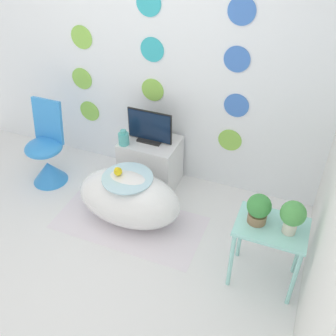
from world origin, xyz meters
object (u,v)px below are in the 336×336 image
potted_plant_right (293,215)px  vase (124,138)px  tv (150,128)px  chair (47,158)px  potted_plant_left (259,208)px  bathtub (129,198)px

potted_plant_right → vase: bearing=158.0°
tv → vase: tv is taller
chair → potted_plant_left: size_ratio=3.66×
bathtub → chair: bearing=168.1°
chair → vase: chair is taller
vase → potted_plant_right: size_ratio=0.58×
bathtub → potted_plant_left: bearing=-10.3°
vase → bathtub: bearing=-59.9°
bathtub → potted_plant_left: (1.12, -0.20, 0.44)m
bathtub → tv: bearing=94.0°
potted_plant_left → potted_plant_right: (0.23, -0.02, 0.03)m
bathtub → vase: bearing=120.1°
bathtub → tv: 0.68m
bathtub → potted_plant_left: potted_plant_left is taller
bathtub → vase: vase is taller
chair → potted_plant_left: bearing=-11.1°
potted_plant_left → potted_plant_right: bearing=-4.7°
potted_plant_left → chair: bearing=168.9°
bathtub → vase: 0.58m
chair → potted_plant_left: chair is taller
bathtub → potted_plant_right: bearing=-9.4°
chair → potted_plant_left: (2.13, -0.42, 0.43)m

